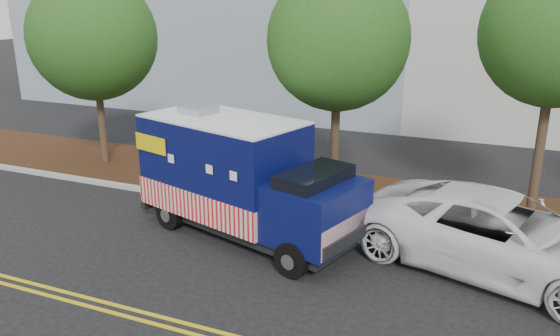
% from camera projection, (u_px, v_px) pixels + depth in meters
% --- Properties ---
extents(ground, '(120.00, 120.00, 0.00)m').
position_uv_depth(ground, '(242.00, 229.00, 14.90)').
color(ground, black).
rests_on(ground, ground).
extents(curb, '(120.00, 0.18, 0.15)m').
position_uv_depth(curb, '(263.00, 209.00, 16.11)').
color(curb, '#9E9E99').
rests_on(curb, ground).
extents(mulch_strip, '(120.00, 4.00, 0.15)m').
position_uv_depth(mulch_strip, '(290.00, 187.00, 17.95)').
color(mulch_strip, black).
rests_on(mulch_strip, ground).
extents(centerline_near, '(120.00, 0.10, 0.01)m').
position_uv_depth(centerline_near, '(143.00, 312.00, 10.99)').
color(centerline_near, gold).
rests_on(centerline_near, ground).
extents(centerline_far, '(120.00, 0.10, 0.01)m').
position_uv_depth(centerline_far, '(136.00, 319.00, 10.77)').
color(centerline_far, gold).
rests_on(centerline_far, ground).
extents(tree_a, '(4.43, 4.43, 6.91)m').
position_uv_depth(tree_a, '(93.00, 37.00, 19.03)').
color(tree_a, '#38281C').
rests_on(tree_a, ground).
extents(tree_b, '(4.07, 4.07, 6.93)m').
position_uv_depth(tree_b, '(338.00, 40.00, 15.44)').
color(tree_b, '#38281C').
rests_on(tree_b, ground).
extents(tree_c, '(3.89, 3.89, 7.14)m').
position_uv_depth(tree_c, '(557.00, 33.00, 13.96)').
color(tree_c, '#38281C').
rests_on(tree_c, ground).
extents(sign_post, '(0.06, 0.06, 2.40)m').
position_uv_depth(sign_post, '(182.00, 160.00, 16.95)').
color(sign_post, '#473828').
rests_on(sign_post, ground).
extents(food_truck, '(6.59, 3.91, 3.28)m').
position_uv_depth(food_truck, '(239.00, 180.00, 14.26)').
color(food_truck, black).
rests_on(food_truck, ground).
extents(white_car, '(7.10, 4.70, 1.81)m').
position_uv_depth(white_car, '(500.00, 234.00, 12.41)').
color(white_car, white).
rests_on(white_car, ground).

